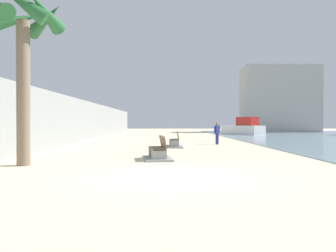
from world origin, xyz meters
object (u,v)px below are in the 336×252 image
(bench_far, at_px, (175,143))
(palm_tree, at_px, (22,32))
(boat_nearest, at_px, (243,128))
(person_standing, at_px, (217,132))
(person_walking, at_px, (218,130))
(bench_near, at_px, (158,154))

(bench_far, bearing_deg, palm_tree, -122.49)
(palm_tree, relative_size, boat_nearest, 1.01)
(bench_far, bearing_deg, person_standing, 41.03)
(person_walking, bearing_deg, palm_tree, -120.86)
(palm_tree, bearing_deg, boat_nearest, 63.89)
(boat_nearest, bearing_deg, bench_far, -113.26)
(bench_near, xyz_separation_m, bench_far, (0.87, 6.85, 0.00))
(person_walking, relative_size, person_standing, 1.02)
(palm_tree, height_order, bench_far, palm_tree)
(palm_tree, relative_size, bench_far, 2.95)
(bench_near, distance_m, person_walking, 14.40)
(bench_far, relative_size, person_standing, 1.39)
(palm_tree, bearing_deg, person_standing, 52.96)
(palm_tree, relative_size, bench_near, 2.83)
(person_walking, bearing_deg, bench_far, -118.67)
(bench_near, distance_m, boat_nearest, 30.10)
(palm_tree, distance_m, bench_far, 11.41)
(bench_near, height_order, bench_far, same)
(palm_tree, relative_size, person_standing, 4.09)
(palm_tree, distance_m, person_walking, 18.60)
(boat_nearest, bearing_deg, person_standing, -108.22)
(palm_tree, xyz_separation_m, boat_nearest, (14.87, 30.34, -3.88))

